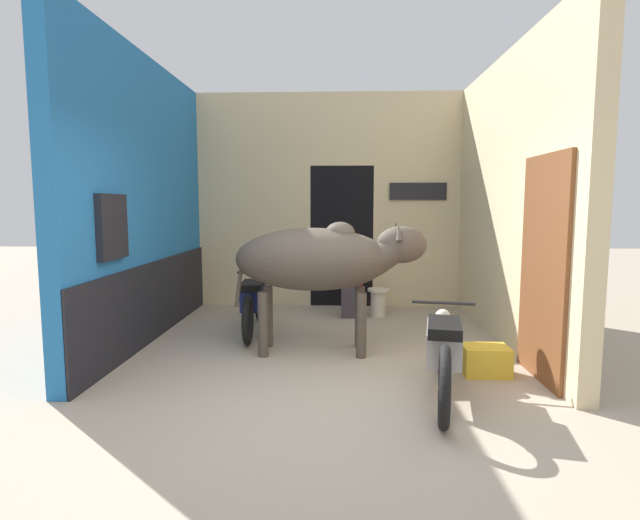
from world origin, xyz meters
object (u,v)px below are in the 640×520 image
(shopkeeper_seated, at_px, (350,274))
(cow, at_px, (322,259))
(plastic_stool, at_px, (378,301))
(crate, at_px, (485,360))
(motorcycle_near, at_px, (443,349))
(motorcycle_far, at_px, (254,300))

(shopkeeper_seated, bearing_deg, cow, -100.64)
(shopkeeper_seated, height_order, plastic_stool, shopkeeper_seated)
(plastic_stool, xyz_separation_m, crate, (0.84, -2.51, -0.08))
(motorcycle_near, bearing_deg, crate, 47.52)
(cow, xyz_separation_m, motorcycle_far, (-0.92, 0.89, -0.64))
(motorcycle_far, xyz_separation_m, shopkeeper_seated, (1.26, 0.94, 0.21))
(shopkeeper_seated, bearing_deg, plastic_stool, -1.56)
(motorcycle_far, relative_size, shopkeeper_seated, 1.60)
(shopkeeper_seated, bearing_deg, motorcycle_near, -76.76)
(cow, xyz_separation_m, shopkeeper_seated, (0.34, 1.83, -0.42))
(cow, relative_size, motorcycle_near, 1.15)
(shopkeeper_seated, height_order, crate, shopkeeper_seated)
(plastic_stool, distance_m, crate, 2.65)
(motorcycle_near, xyz_separation_m, plastic_stool, (-0.31, 3.08, -0.20))
(plastic_stool, height_order, crate, plastic_stool)
(shopkeeper_seated, xyz_separation_m, crate, (1.26, -2.52, -0.48))
(motorcycle_near, distance_m, shopkeeper_seated, 3.19)
(cow, relative_size, motorcycle_far, 1.14)
(motorcycle_far, height_order, plastic_stool, motorcycle_far)
(motorcycle_far, relative_size, crate, 4.22)
(shopkeeper_seated, distance_m, crate, 2.85)
(cow, distance_m, motorcycle_far, 1.43)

